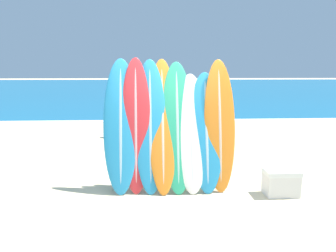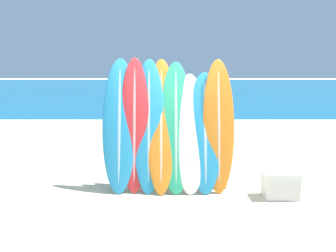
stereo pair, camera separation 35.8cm
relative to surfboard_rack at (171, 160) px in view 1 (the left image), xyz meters
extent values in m
plane|color=beige|center=(-0.03, -0.61, -0.52)|extent=(160.00, 160.00, 0.00)
cube|color=#146693|center=(-0.03, 37.59, -0.52)|extent=(120.00, 60.00, 0.00)
cube|color=white|center=(-0.03, 7.89, -0.51)|extent=(120.00, 0.60, 0.01)
cylinder|color=gray|center=(-1.00, 0.00, -0.04)|extent=(0.04, 0.04, 0.97)
cylinder|color=gray|center=(1.00, 0.00, -0.04)|extent=(0.04, 0.04, 0.97)
cylinder|color=gray|center=(0.00, 0.00, 0.43)|extent=(2.04, 0.04, 0.04)
cylinder|color=gray|center=(0.00, 0.00, -0.40)|extent=(2.04, 0.04, 0.04)
ellipsoid|color=teal|center=(-0.86, 0.02, 0.63)|extent=(0.59, 0.66, 2.29)
ellipsoid|color=#98BACC|center=(-0.86, 0.02, 0.63)|extent=(0.11, 0.64, 2.20)
ellipsoid|color=red|center=(-0.60, 0.02, 0.63)|extent=(0.51, 0.58, 2.31)
ellipsoid|color=#D19A9C|center=(-0.60, 0.02, 0.63)|extent=(0.09, 0.57, 2.22)
ellipsoid|color=teal|center=(-0.35, 0.03, 0.62)|extent=(0.55, 0.69, 2.28)
ellipsoid|color=#98BACC|center=(-0.35, 0.03, 0.62)|extent=(0.10, 0.67, 2.19)
ellipsoid|color=orange|center=(-0.14, 0.04, 0.62)|extent=(0.51, 0.81, 2.29)
ellipsoid|color=beige|center=(-0.14, 0.04, 0.62)|extent=(0.09, 0.79, 2.20)
ellipsoid|color=#289E70|center=(0.12, 0.02, 0.60)|extent=(0.57, 0.74, 2.24)
ellipsoid|color=#9AC3B3|center=(0.12, 0.02, 0.60)|extent=(0.10, 0.72, 2.15)
ellipsoid|color=silver|center=(0.36, -0.01, 0.49)|extent=(0.56, 0.69, 2.03)
ellipsoid|color=silver|center=(0.36, -0.01, 0.49)|extent=(0.10, 0.67, 1.95)
ellipsoid|color=teal|center=(0.62, -0.01, 0.51)|extent=(0.58, 0.66, 2.05)
ellipsoid|color=#98BACC|center=(0.62, -0.01, 0.51)|extent=(0.10, 0.65, 1.98)
ellipsoid|color=orange|center=(0.85, 0.00, 0.62)|extent=(0.54, 0.59, 2.28)
ellipsoid|color=beige|center=(0.85, 0.00, 0.62)|extent=(0.10, 0.58, 2.19)
cylinder|color=#846047|center=(1.66, 4.58, -0.12)|extent=(0.11, 0.11, 0.80)
cylinder|color=#846047|center=(1.51, 4.67, -0.12)|extent=(0.11, 0.11, 0.80)
cube|color=#385693|center=(1.58, 4.63, 0.16)|extent=(0.26, 0.24, 0.24)
cube|color=#2D333D|center=(1.58, 4.63, 0.59)|extent=(0.29, 0.27, 0.62)
sphere|color=#846047|center=(1.58, 4.63, 1.05)|extent=(0.23, 0.23, 0.23)
cylinder|color=#846047|center=(1.61, 6.12, -0.13)|extent=(0.11, 0.11, 0.79)
cylinder|color=#846047|center=(1.44, 6.17, -0.13)|extent=(0.11, 0.11, 0.79)
cube|color=#282D38|center=(1.53, 6.15, 0.15)|extent=(0.25, 0.20, 0.24)
cube|color=#42996B|center=(1.53, 6.15, 0.58)|extent=(0.27, 0.22, 0.62)
sphere|color=#846047|center=(1.53, 6.15, 1.03)|extent=(0.22, 0.22, 0.22)
cylinder|color=#A87A5B|center=(0.64, 5.72, -0.15)|extent=(0.10, 0.10, 0.75)
cylinder|color=#A87A5B|center=(0.67, 5.56, -0.15)|extent=(0.10, 0.10, 0.75)
cube|color=#385693|center=(0.66, 5.64, 0.11)|extent=(0.16, 0.23, 0.22)
cube|color=#3370BC|center=(0.66, 5.64, 0.52)|extent=(0.18, 0.25, 0.58)
sphere|color=#A87A5B|center=(0.66, 5.64, 0.95)|extent=(0.21, 0.21, 0.21)
cylinder|color=tan|center=(-0.94, 4.72, -0.13)|extent=(0.11, 0.11, 0.78)
cylinder|color=tan|center=(-1.01, 4.57, -0.13)|extent=(0.11, 0.11, 0.78)
cube|color=gold|center=(-0.98, 4.65, 0.14)|extent=(0.21, 0.26, 0.23)
cube|color=#3370BC|center=(-0.98, 4.65, 0.56)|extent=(0.24, 0.28, 0.61)
sphere|color=tan|center=(-0.98, 4.65, 1.01)|extent=(0.22, 0.22, 0.22)
cube|color=silver|center=(1.83, -0.39, -0.34)|extent=(0.54, 0.37, 0.36)
cube|color=white|center=(1.83, -0.39, -0.12)|extent=(0.56, 0.38, 0.08)
camera|label=1|loc=(-0.38, -5.53, 1.56)|focal=35.00mm
camera|label=2|loc=(-0.02, -5.54, 1.56)|focal=35.00mm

